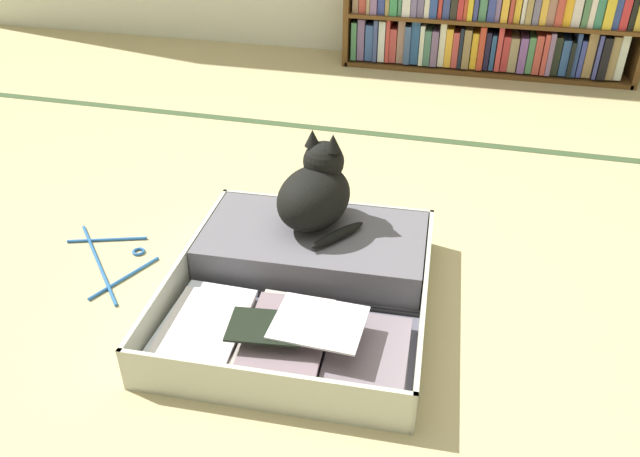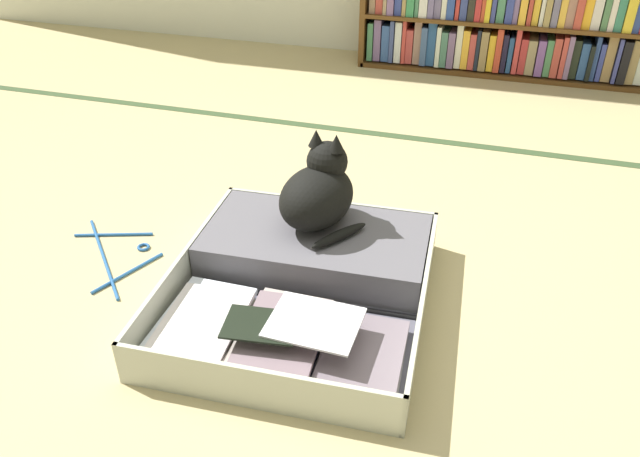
# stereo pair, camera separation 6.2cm
# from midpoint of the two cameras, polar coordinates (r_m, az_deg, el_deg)

# --- Properties ---
(ground_plane) EXTENTS (10.00, 10.00, 0.00)m
(ground_plane) POSITION_cam_midpoint_polar(r_m,az_deg,el_deg) (1.75, -1.62, -7.82)
(ground_plane) COLOR tan
(tatami_border) EXTENTS (4.80, 0.05, 0.00)m
(tatami_border) POSITION_cam_midpoint_polar(r_m,az_deg,el_deg) (2.78, 5.40, 8.59)
(tatami_border) COLOR #354A2B
(tatami_border) RESTS_ON ground_plane
(open_suitcase) EXTENTS (0.74, 0.81, 0.13)m
(open_suitcase) POSITION_cam_midpoint_polar(r_m,az_deg,el_deg) (1.79, -2.47, -4.40)
(open_suitcase) COLOR #B7BAA5
(open_suitcase) RESTS_ON ground_plane
(black_cat) EXTENTS (0.29, 0.32, 0.28)m
(black_cat) POSITION_cam_midpoint_polar(r_m,az_deg,el_deg) (1.85, -1.24, 3.34)
(black_cat) COLOR black
(black_cat) RESTS_ON open_suitcase
(clothes_hanger) EXTENTS (0.34, 0.35, 0.01)m
(clothes_hanger) POSITION_cam_midpoint_polar(r_m,az_deg,el_deg) (2.06, -19.44, -2.67)
(clothes_hanger) COLOR #215596
(clothes_hanger) RESTS_ON ground_plane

